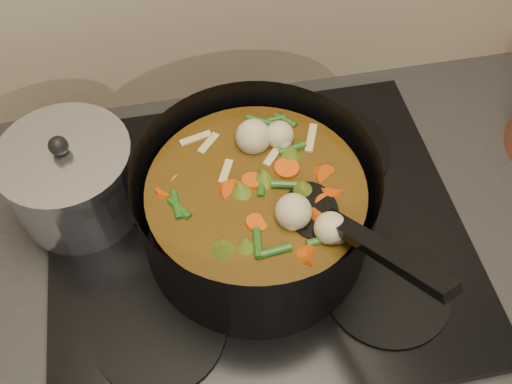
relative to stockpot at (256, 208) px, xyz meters
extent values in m
cube|color=brown|center=(0.00, 0.01, -0.58)|extent=(2.60, 0.60, 0.86)
cube|color=black|center=(0.00, 0.01, -0.12)|extent=(2.64, 0.64, 0.05)
cube|color=black|center=(0.00, 0.01, -0.09)|extent=(0.62, 0.54, 0.02)
cylinder|color=black|center=(-0.16, -0.12, -0.07)|extent=(0.18, 0.18, 0.01)
cylinder|color=black|center=(0.16, -0.12, -0.07)|extent=(0.18, 0.18, 0.01)
cylinder|color=black|center=(-0.16, 0.14, -0.07)|extent=(0.18, 0.18, 0.01)
cylinder|color=black|center=(0.16, 0.14, -0.07)|extent=(0.18, 0.18, 0.01)
cylinder|color=black|center=(0.00, 0.00, 0.01)|extent=(0.38, 0.38, 0.16)
cylinder|color=black|center=(0.00, 0.00, -0.07)|extent=(0.32, 0.32, 0.01)
cylinder|color=#4C310D|center=(0.00, 0.00, -0.01)|extent=(0.30, 0.30, 0.11)
cylinder|color=red|center=(0.04, 0.00, 0.04)|extent=(0.03, 0.03, 0.03)
cylinder|color=red|center=(0.05, 0.06, 0.04)|extent=(0.04, 0.04, 0.03)
cylinder|color=red|center=(-0.03, 0.11, 0.04)|extent=(0.05, 0.04, 0.03)
cylinder|color=red|center=(-0.06, 0.02, 0.04)|extent=(0.04, 0.04, 0.03)
cylinder|color=red|center=(-0.08, -0.05, 0.04)|extent=(0.04, 0.04, 0.03)
cylinder|color=red|center=(0.00, -0.04, 0.04)|extent=(0.05, 0.05, 0.03)
cylinder|color=red|center=(0.06, -0.05, 0.04)|extent=(0.04, 0.04, 0.03)
cylinder|color=red|center=(0.11, 0.03, 0.04)|extent=(0.04, 0.04, 0.03)
cylinder|color=red|center=(0.02, 0.06, 0.04)|extent=(0.04, 0.05, 0.03)
cylinder|color=red|center=(-0.06, 0.08, 0.04)|extent=(0.04, 0.04, 0.03)
cylinder|color=red|center=(-0.04, 0.00, 0.04)|extent=(0.03, 0.03, 0.03)
sphere|color=tan|center=(0.07, 0.00, 0.06)|extent=(0.05, 0.05, 0.05)
sphere|color=tan|center=(-0.03, 0.06, 0.06)|extent=(0.05, 0.05, 0.05)
sphere|color=tan|center=(-0.05, -0.05, 0.06)|extent=(0.05, 0.05, 0.05)
sphere|color=tan|center=(0.06, -0.03, 0.06)|extent=(0.05, 0.05, 0.05)
cone|color=#5B6D1B|center=(-0.04, -0.08, 0.05)|extent=(0.04, 0.04, 0.04)
cone|color=#5B6D1B|center=(0.08, -0.05, 0.05)|extent=(0.04, 0.04, 0.04)
cone|color=#5B6D1B|center=(0.06, 0.07, 0.05)|extent=(0.04, 0.04, 0.04)
cone|color=#5B6D1B|center=(-0.06, 0.07, 0.05)|extent=(0.04, 0.04, 0.04)
cone|color=#5B6D1B|center=(-0.08, -0.04, 0.05)|extent=(0.04, 0.04, 0.04)
cone|color=#5B6D1B|center=(0.03, -0.09, 0.05)|extent=(0.04, 0.04, 0.04)
cylinder|color=#1F5719|center=(0.03, 0.04, 0.05)|extent=(0.01, 0.04, 0.01)
cylinder|color=#1F5719|center=(-0.02, 0.11, 0.05)|extent=(0.04, 0.04, 0.01)
cylinder|color=#1F5719|center=(-0.08, 0.05, 0.05)|extent=(0.04, 0.02, 0.01)
cylinder|color=#1F5719|center=(-0.07, -0.02, 0.05)|extent=(0.03, 0.04, 0.01)
cylinder|color=#1F5719|center=(-0.02, -0.04, 0.05)|extent=(0.03, 0.04, 0.01)
cylinder|color=#1F5719|center=(0.04, -0.10, 0.05)|extent=(0.04, 0.02, 0.01)
cylinder|color=#1F5719|center=(0.09, -0.03, 0.05)|extent=(0.04, 0.04, 0.01)
cylinder|color=#1F5719|center=(0.06, 0.04, 0.05)|extent=(0.01, 0.04, 0.01)
cylinder|color=#1F5719|center=(0.01, 0.05, 0.05)|extent=(0.04, 0.03, 0.01)
cylinder|color=#1F5719|center=(-0.07, 0.09, 0.05)|extent=(0.04, 0.02, 0.01)
cylinder|color=#1F5719|center=(-0.09, 0.00, 0.05)|extent=(0.03, 0.04, 0.01)
cylinder|color=#1F5719|center=(-0.05, -0.05, 0.05)|extent=(0.03, 0.04, 0.01)
cylinder|color=#1F5719|center=(0.00, -0.05, 0.05)|extent=(0.04, 0.02, 0.01)
cube|color=tan|center=(-0.08, -0.01, 0.05)|extent=(0.05, 0.01, 0.00)
cube|color=tan|center=(0.01, -0.08, 0.05)|extent=(0.02, 0.05, 0.00)
cube|color=tan|center=(0.08, 0.02, 0.05)|extent=(0.05, 0.03, 0.00)
cube|color=tan|center=(-0.02, 0.08, 0.05)|extent=(0.04, 0.04, 0.00)
cube|color=tan|center=(-0.08, -0.03, 0.05)|extent=(0.03, 0.05, 0.00)
ellipsoid|color=black|center=(0.06, -0.05, 0.05)|extent=(0.07, 0.09, 0.01)
cube|color=black|center=(0.11, -0.15, 0.11)|extent=(0.09, 0.19, 0.12)
cylinder|color=silver|center=(-0.25, 0.11, -0.02)|extent=(0.18, 0.18, 0.11)
cylinder|color=silver|center=(-0.25, 0.11, 0.05)|extent=(0.19, 0.19, 0.01)
sphere|color=black|center=(-0.25, 0.11, 0.07)|extent=(0.03, 0.03, 0.03)
camera|label=1|loc=(-0.09, -0.43, 0.66)|focal=40.00mm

